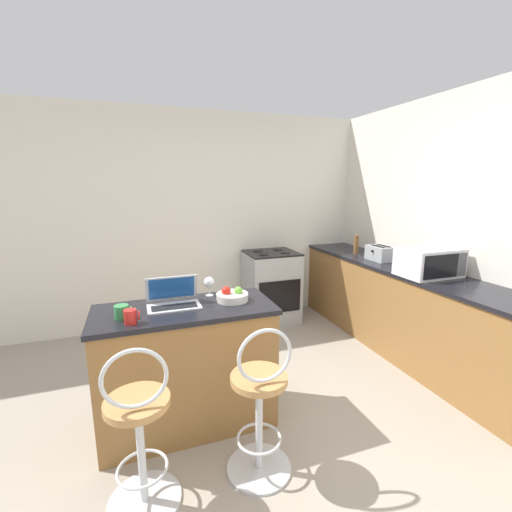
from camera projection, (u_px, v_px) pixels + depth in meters
The scene contains 16 objects.
ground_plane at pixel (284, 467), 2.14m from camera, with size 20.00×20.00×0.00m, color gray.
wall_back at pixel (201, 220), 4.24m from camera, with size 12.00×0.06×2.60m.
breakfast_bar at pixel (188, 367), 2.45m from camera, with size 1.23×0.55×0.90m.
counter_right at pixel (402, 309), 3.58m from camera, with size 0.59×3.06×0.90m.
bar_stool_near at pixel (140, 433), 1.80m from camera, with size 0.40×0.40×0.97m.
bar_stool_far at pixel (260, 406), 2.02m from camera, with size 0.40×0.40×0.97m.
laptop at pixel (173, 298), 2.39m from camera, with size 0.36×0.24×0.20m.
microwave at pixel (429, 262), 3.15m from camera, with size 0.53×0.36×0.26m.
toaster at pixel (380, 253), 3.81m from camera, with size 0.22×0.29×0.16m.
stove_range at pixel (271, 287), 4.38m from camera, with size 0.63×0.57×0.91m.
pepper_mill at pixel (356, 245), 4.16m from camera, with size 0.06×0.06×0.24m.
mug_red at pixel (131, 317), 2.08m from camera, with size 0.09×0.07×0.09m.
mug_green at pixel (122, 312), 2.16m from camera, with size 0.11×0.09×0.09m.
mug_white at pixel (373, 249), 4.24m from camera, with size 0.09×0.07×0.10m.
wine_glass_tall at pixel (209, 282), 2.59m from camera, with size 0.08×0.08×0.15m.
fruit_bowl at pixel (232, 296), 2.49m from camera, with size 0.23×0.23×0.11m.
Camera 1 is at (-0.78, -1.66, 1.74)m, focal length 24.00 mm.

